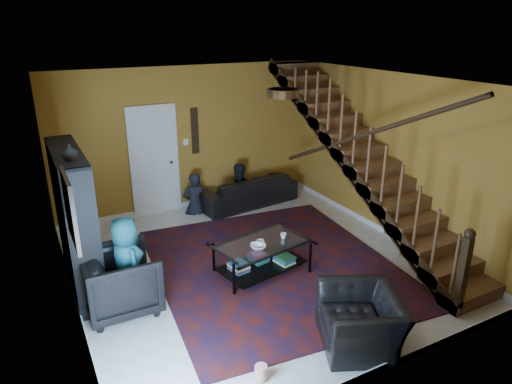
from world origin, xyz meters
TOP-DOWN VIEW (x-y plane):
  - floor at (0.00, 0.00)m, footprint 5.50×5.50m
  - room at (-1.33, 1.33)m, footprint 5.50×5.50m
  - staircase at (2.12, -0.00)m, footprint 0.95×5.02m
  - bookshelf at (-2.40, 0.60)m, footprint 0.35×1.80m
  - door at (-0.70, 2.73)m, footprint 0.82×0.05m
  - framed_picture at (-2.57, -0.90)m, footprint 0.04×0.74m
  - wall_hanging at (0.15, 2.73)m, footprint 0.14×0.03m
  - ceiling_fixture at (0.00, -0.80)m, footprint 0.40×0.40m
  - rug at (0.26, -0.22)m, footprint 3.84×4.29m
  - sofa at (1.07, 2.30)m, footprint 2.14×1.04m
  - armchair_left at (-2.05, -0.26)m, footprint 0.93×0.90m
  - armchair_right at (0.22, -2.25)m, footprint 1.19×1.25m
  - person_adult_a at (-0.07, 2.35)m, footprint 0.48×0.33m
  - person_adult_b at (0.89, 2.35)m, footprint 0.71×0.59m
  - person_child at (-1.95, -0.25)m, footprint 0.52×0.69m
  - coffee_table at (-0.01, -0.30)m, footprint 1.44×1.00m
  - cup_a at (-0.09, -0.40)m, footprint 0.16×0.16m
  - cup_b at (0.35, -0.33)m, footprint 0.09×0.09m
  - bowl at (-0.14, -0.42)m, footprint 0.30×0.30m
  - vase at (-2.41, 0.10)m, footprint 0.18×0.18m
  - popcorn_bucket at (-1.07, -2.23)m, footprint 0.15×0.15m

SIDE VIEW (x-z plane):
  - floor at x=0.00m, z-range 0.00..0.00m
  - rug at x=0.26m, z-range 0.00..0.02m
  - room at x=-1.33m, z-range -2.70..2.80m
  - popcorn_bucket at x=-1.07m, z-range 0.02..0.18m
  - person_adult_a at x=-0.07m, z-range -0.45..0.82m
  - person_adult_b at x=0.89m, z-range -0.45..0.88m
  - coffee_table at x=-0.01m, z-range 0.04..0.54m
  - sofa at x=1.07m, z-range 0.00..0.60m
  - armchair_right at x=0.22m, z-range 0.00..0.64m
  - armchair_left at x=-2.05m, z-range 0.00..0.84m
  - bowl at x=-0.14m, z-range 0.50..0.56m
  - cup_b at x=0.35m, z-range 0.50..0.59m
  - cup_a at x=-0.09m, z-range 0.50..0.60m
  - person_child at x=-1.95m, z-range 0.00..1.28m
  - bookshelf at x=-2.40m, z-range -0.04..1.96m
  - door at x=-0.70m, z-range 0.00..2.05m
  - staircase at x=2.12m, z-range -0.19..2.99m
  - wall_hanging at x=0.15m, z-range 1.10..2.00m
  - framed_picture at x=-2.57m, z-range 1.38..2.12m
  - vase at x=-2.41m, z-range 2.00..2.19m
  - ceiling_fixture at x=0.00m, z-range 2.69..2.79m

